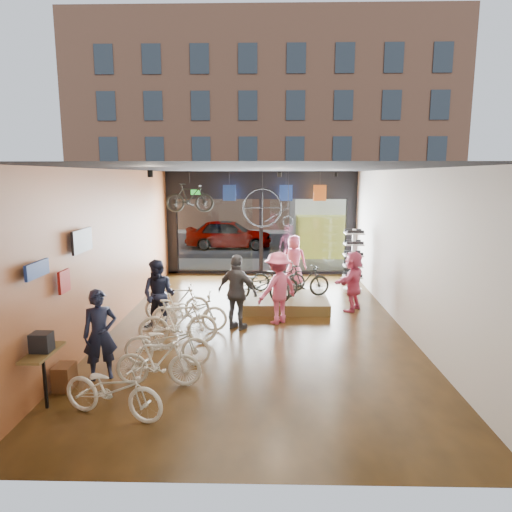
{
  "coord_description": "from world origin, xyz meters",
  "views": [
    {
      "loc": [
        0.2,
        -10.9,
        3.65
      ],
      "look_at": [
        -0.08,
        1.4,
        1.47
      ],
      "focal_mm": 32.0,
      "sensor_mm": 36.0,
      "label": 1
    }
  ],
  "objects_px": {
    "floor_bike_0": "(113,389)",
    "display_bike_mid": "(304,281)",
    "customer_0": "(100,334)",
    "customer_1": "(159,295)",
    "floor_bike_2": "(167,343)",
    "floor_bike_1": "(158,361)",
    "customer_3": "(278,288)",
    "display_bike_right": "(278,277)",
    "penny_farthing": "(270,209)",
    "customer_4": "(294,260)",
    "box_truck": "(317,223)",
    "floor_bike_3": "(178,322)",
    "display_platform": "(284,302)",
    "hung_bike": "(190,198)",
    "customer_5": "(353,281)",
    "sunglasses_rack": "(353,260)",
    "floor_bike_4": "(189,312)",
    "display_bike_left": "(260,285)",
    "floor_bike_5": "(177,302)",
    "street_car": "(229,234)",
    "customer_2": "(237,292)"
  },
  "relations": [
    {
      "from": "customer_0",
      "to": "hung_bike",
      "type": "bearing_deg",
      "value": 62.04
    },
    {
      "from": "floor_bike_5",
      "to": "hung_bike",
      "type": "distance_m",
      "value": 4.68
    },
    {
      "from": "box_truck",
      "to": "customer_0",
      "type": "xyz_separation_m",
      "value": [
        -5.44,
        -14.14,
        -0.55
      ]
    },
    {
      "from": "customer_3",
      "to": "customer_0",
      "type": "bearing_deg",
      "value": 5.14
    },
    {
      "from": "floor_bike_4",
      "to": "sunglasses_rack",
      "type": "relative_size",
      "value": 0.89
    },
    {
      "from": "customer_1",
      "to": "customer_4",
      "type": "relative_size",
      "value": 1.0
    },
    {
      "from": "box_truck",
      "to": "customer_1",
      "type": "xyz_separation_m",
      "value": [
        -5.0,
        -11.46,
        -0.53
      ]
    },
    {
      "from": "customer_5",
      "to": "hung_bike",
      "type": "bearing_deg",
      "value": -88.75
    },
    {
      "from": "display_platform",
      "to": "display_bike_mid",
      "type": "height_order",
      "value": "display_bike_mid"
    },
    {
      "from": "box_truck",
      "to": "floor_bike_3",
      "type": "xyz_separation_m",
      "value": [
        -4.37,
        -12.44,
        -0.87
      ]
    },
    {
      "from": "floor_bike_4",
      "to": "customer_3",
      "type": "height_order",
      "value": "customer_3"
    },
    {
      "from": "display_bike_mid",
      "to": "customer_0",
      "type": "height_order",
      "value": "customer_0"
    },
    {
      "from": "penny_farthing",
      "to": "sunglasses_rack",
      "type": "bearing_deg",
      "value": -31.49
    },
    {
      "from": "floor_bike_2",
      "to": "street_car",
      "type": "bearing_deg",
      "value": 1.15
    },
    {
      "from": "display_bike_mid",
      "to": "customer_3",
      "type": "distance_m",
      "value": 1.58
    },
    {
      "from": "floor_bike_2",
      "to": "penny_farthing",
      "type": "relative_size",
      "value": 1.0
    },
    {
      "from": "floor_bike_5",
      "to": "sunglasses_rack",
      "type": "height_order",
      "value": "sunglasses_rack"
    },
    {
      "from": "display_bike_right",
      "to": "penny_farthing",
      "type": "bearing_deg",
      "value": 3.05
    },
    {
      "from": "floor_bike_4",
      "to": "display_platform",
      "type": "relative_size",
      "value": 0.75
    },
    {
      "from": "box_truck",
      "to": "floor_bike_4",
      "type": "bearing_deg",
      "value": -110.29
    },
    {
      "from": "customer_0",
      "to": "penny_farthing",
      "type": "relative_size",
      "value": 0.98
    },
    {
      "from": "floor_bike_0",
      "to": "customer_3",
      "type": "distance_m",
      "value": 5.31
    },
    {
      "from": "customer_5",
      "to": "sunglasses_rack",
      "type": "bearing_deg",
      "value": -158.29
    },
    {
      "from": "customer_1",
      "to": "sunglasses_rack",
      "type": "xyz_separation_m",
      "value": [
        5.3,
        3.79,
        0.15
      ]
    },
    {
      "from": "display_bike_left",
      "to": "display_platform",
      "type": "bearing_deg",
      "value": -39.95
    },
    {
      "from": "floor_bike_0",
      "to": "hung_bike",
      "type": "distance_m",
      "value": 9.04
    },
    {
      "from": "customer_0",
      "to": "customer_4",
      "type": "bearing_deg",
      "value": 37.22
    },
    {
      "from": "customer_0",
      "to": "customer_1",
      "type": "relative_size",
      "value": 0.98
    },
    {
      "from": "floor_bike_0",
      "to": "display_platform",
      "type": "distance_m",
      "value": 6.59
    },
    {
      "from": "customer_2",
      "to": "floor_bike_4",
      "type": "bearing_deg",
      "value": 36.89
    },
    {
      "from": "floor_bike_5",
      "to": "display_bike_mid",
      "type": "distance_m",
      "value": 3.55
    },
    {
      "from": "display_platform",
      "to": "customer_0",
      "type": "distance_m",
      "value": 5.81
    },
    {
      "from": "floor_bike_0",
      "to": "floor_bike_3",
      "type": "distance_m",
      "value": 3.08
    },
    {
      "from": "customer_3",
      "to": "sunglasses_rack",
      "type": "bearing_deg",
      "value": -167.01
    },
    {
      "from": "floor_bike_4",
      "to": "display_bike_mid",
      "type": "xyz_separation_m",
      "value": [
        2.87,
        2.04,
        0.29
      ]
    },
    {
      "from": "street_car",
      "to": "floor_bike_0",
      "type": "xyz_separation_m",
      "value": [
        -0.42,
        -16.49,
        -0.29
      ]
    },
    {
      "from": "floor_bike_1",
      "to": "customer_2",
      "type": "distance_m",
      "value": 3.3
    },
    {
      "from": "floor_bike_2",
      "to": "floor_bike_1",
      "type": "bearing_deg",
      "value": -176.6
    },
    {
      "from": "floor_bike_3",
      "to": "display_platform",
      "type": "height_order",
      "value": "floor_bike_3"
    },
    {
      "from": "street_car",
      "to": "display_bike_left",
      "type": "relative_size",
      "value": 2.52
    },
    {
      "from": "customer_0",
      "to": "customer_1",
      "type": "height_order",
      "value": "customer_1"
    },
    {
      "from": "floor_bike_3",
      "to": "hung_bike",
      "type": "relative_size",
      "value": 1.08
    },
    {
      "from": "street_car",
      "to": "display_bike_right",
      "type": "height_order",
      "value": "street_car"
    },
    {
      "from": "floor_bike_0",
      "to": "display_bike_mid",
      "type": "xyz_separation_m",
      "value": [
        3.37,
        5.98,
        0.31
      ]
    },
    {
      "from": "customer_4",
      "to": "display_bike_mid",
      "type": "bearing_deg",
      "value": 97.98
    },
    {
      "from": "floor_bike_4",
      "to": "display_bike_left",
      "type": "xyz_separation_m",
      "value": [
        1.65,
        1.6,
        0.28
      ]
    },
    {
      "from": "display_platform",
      "to": "customer_1",
      "type": "bearing_deg",
      "value": -147.74
    },
    {
      "from": "box_truck",
      "to": "customer_3",
      "type": "bearing_deg",
      "value": -101.23
    },
    {
      "from": "floor_bike_0",
      "to": "penny_farthing",
      "type": "relative_size",
      "value": 1.01
    },
    {
      "from": "box_truck",
      "to": "customer_0",
      "type": "height_order",
      "value": "box_truck"
    }
  ]
}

